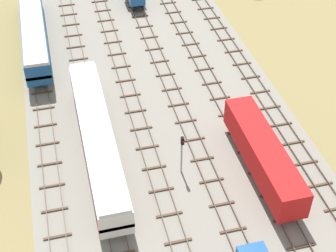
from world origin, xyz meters
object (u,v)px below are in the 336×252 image
at_px(freight_boxcar_centre_right_mid, 263,154).
at_px(passenger_coach_far_left_far, 33,27).
at_px(signal_post_nearest, 182,149).
at_px(passenger_coach_left_midfar, 97,137).

xyz_separation_m(freight_boxcar_centre_right_mid, passenger_coach_far_left_far, (-19.52, 28.94, 0.16)).
distance_m(freight_boxcar_centre_right_mid, signal_post_nearest, 7.59).
relative_size(freight_boxcar_centre_right_mid, passenger_coach_left_midfar, 0.64).
distance_m(freight_boxcar_centre_right_mid, passenger_coach_far_left_far, 34.91).
relative_size(passenger_coach_left_midfar, signal_post_nearest, 4.75).
xyz_separation_m(passenger_coach_left_midfar, signal_post_nearest, (7.32, -4.07, 0.37)).
bearing_deg(passenger_coach_far_left_far, passenger_coach_left_midfar, -78.00).
xyz_separation_m(passenger_coach_left_midfar, passenger_coach_far_left_far, (-4.88, 22.94, 0.00)).
bearing_deg(passenger_coach_left_midfar, passenger_coach_far_left_far, 102.00).
distance_m(passenger_coach_far_left_far, signal_post_nearest, 29.65).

